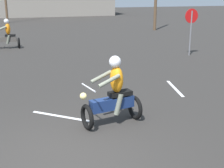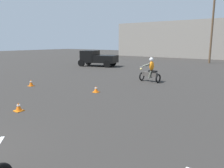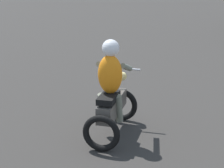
{
  "view_description": "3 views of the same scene",
  "coord_description": "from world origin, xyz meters",
  "px_view_note": "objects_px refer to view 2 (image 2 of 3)",
  "views": [
    {
      "loc": [
        -0.83,
        -5.38,
        3.04
      ],
      "look_at": [
        1.37,
        1.21,
        1.0
      ],
      "focal_mm": 50.0,
      "sensor_mm": 36.0,
      "label": 1
    },
    {
      "loc": [
        5.64,
        -0.28,
        2.68
      ],
      "look_at": [
        0.24,
        7.16,
        0.9
      ],
      "focal_mm": 35.0,
      "sensor_mm": 36.0,
      "label": 2
    },
    {
      "loc": [
        5.82,
        14.15,
        3.08
      ],
      "look_at": [
        -0.9,
        13.11,
        0.9
      ],
      "focal_mm": 70.0,
      "sensor_mm": 36.0,
      "label": 3
    }
  ],
  "objects_px": {
    "pickup_truck": "(97,58)",
    "traffic_cone_mid_left": "(19,107)",
    "traffic_cone_near_left": "(96,89)",
    "traffic_cone_near_right": "(31,83)",
    "utility_pole_far": "(212,25)",
    "motorcycle_rider_background": "(150,71)"
  },
  "relations": [
    {
      "from": "traffic_cone_mid_left",
      "to": "utility_pole_far",
      "type": "distance_m",
      "value": 25.92
    },
    {
      "from": "traffic_cone_near_left",
      "to": "utility_pole_far",
      "type": "height_order",
      "value": "utility_pole_far"
    },
    {
      "from": "pickup_truck",
      "to": "traffic_cone_mid_left",
      "type": "relative_size",
      "value": 13.18
    },
    {
      "from": "traffic_cone_near_left",
      "to": "traffic_cone_near_right",
      "type": "distance_m",
      "value": 4.45
    },
    {
      "from": "traffic_cone_mid_left",
      "to": "pickup_truck",
      "type": "bearing_deg",
      "value": 118.91
    },
    {
      "from": "motorcycle_rider_background",
      "to": "utility_pole_far",
      "type": "bearing_deg",
      "value": 5.5
    },
    {
      "from": "traffic_cone_near_right",
      "to": "utility_pole_far",
      "type": "xyz_separation_m",
      "value": [
        5.45,
        22.23,
        4.59
      ]
    },
    {
      "from": "pickup_truck",
      "to": "traffic_cone_mid_left",
      "type": "xyz_separation_m",
      "value": [
        7.9,
        -14.31,
        -0.76
      ]
    },
    {
      "from": "utility_pole_far",
      "to": "traffic_cone_near_right",
      "type": "bearing_deg",
      "value": -103.76
    },
    {
      "from": "traffic_cone_near_left",
      "to": "pickup_truck",
      "type": "bearing_deg",
      "value": 129.48
    },
    {
      "from": "pickup_truck",
      "to": "traffic_cone_near_right",
      "type": "height_order",
      "value": "pickup_truck"
    },
    {
      "from": "motorcycle_rider_background",
      "to": "traffic_cone_near_right",
      "type": "distance_m",
      "value": 7.75
    },
    {
      "from": "motorcycle_rider_background",
      "to": "traffic_cone_near_left",
      "type": "bearing_deg",
      "value": 174.51
    },
    {
      "from": "pickup_truck",
      "to": "traffic_cone_mid_left",
      "type": "height_order",
      "value": "pickup_truck"
    },
    {
      "from": "pickup_truck",
      "to": "traffic_cone_near_right",
      "type": "bearing_deg",
      "value": -175.05
    },
    {
      "from": "utility_pole_far",
      "to": "pickup_truck",
      "type": "bearing_deg",
      "value": -130.09
    },
    {
      "from": "motorcycle_rider_background",
      "to": "pickup_truck",
      "type": "relative_size",
      "value": 0.37
    },
    {
      "from": "pickup_truck",
      "to": "utility_pole_far",
      "type": "distance_m",
      "value": 15.07
    },
    {
      "from": "pickup_truck",
      "to": "motorcycle_rider_background",
      "type": "bearing_deg",
      "value": -135.12
    },
    {
      "from": "traffic_cone_near_right",
      "to": "utility_pole_far",
      "type": "distance_m",
      "value": 23.35
    },
    {
      "from": "traffic_cone_near_left",
      "to": "utility_pole_far",
      "type": "distance_m",
      "value": 21.7
    },
    {
      "from": "pickup_truck",
      "to": "traffic_cone_near_right",
      "type": "xyz_separation_m",
      "value": [
        3.94,
        -11.09,
        -0.73
      ]
    }
  ]
}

